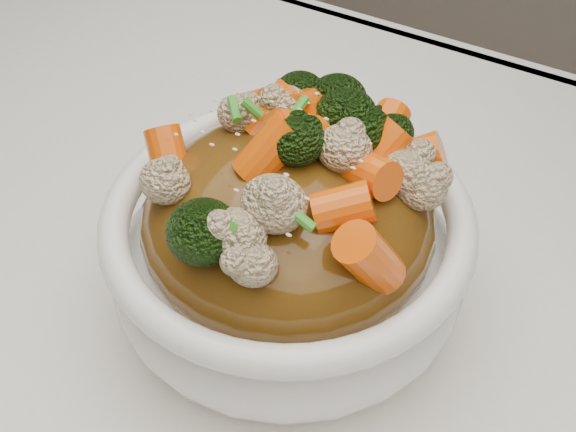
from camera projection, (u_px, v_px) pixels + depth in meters
The scene contains 8 objects.
tablecloth at pixel (307, 398), 0.41m from camera, with size 1.20×0.80×0.04m, color white.
bowl at pixel (288, 253), 0.41m from camera, with size 0.21×0.21×0.08m, color white, non-canonical shape.
sauce_base at pixel (288, 220), 0.39m from camera, with size 0.17×0.17×0.09m, color #53340E.
carrots at pixel (288, 135), 0.35m from camera, with size 0.17×0.17×0.05m, color #F15907, non-canonical shape.
broccoli at pixel (288, 136), 0.35m from camera, with size 0.17×0.17×0.04m, color black, non-canonical shape.
cauliflower at pixel (288, 140), 0.35m from camera, with size 0.17×0.17×0.04m, color beige, non-canonical shape.
scallions at pixel (288, 133), 0.34m from camera, with size 0.13×0.13×0.02m, color #338A1F, non-canonical shape.
sesame_seeds at pixel (288, 133), 0.34m from camera, with size 0.15×0.15×0.01m, color beige, non-canonical shape.
Camera 1 is at (0.10, -0.19, 1.10)m, focal length 42.00 mm.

